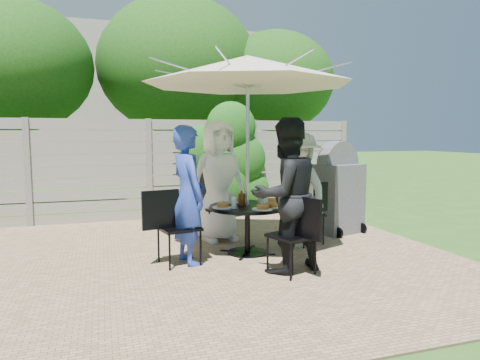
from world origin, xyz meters
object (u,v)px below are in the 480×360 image
object	(u,v)px
chair_front	(292,251)
chair_right	(306,227)
person_back	(218,181)
plate_back	(234,200)
glass_front	(265,202)
glass_right	(260,198)
bbq_grill	(337,192)
glass_back	(231,198)
glass_left	(234,203)
syrup_jug	(242,199)
plate_left	(223,206)
coffee_cup	(245,198)
chair_left	(178,243)
person_right	(299,190)
umbrella	(248,70)
plate_right	(271,201)
person_left	(188,196)
person_front	(286,196)
plate_extra	(272,206)
chair_back	(214,219)
plate_front	(263,208)
patio_table	(247,220)

from	to	relation	value
chair_front	chair_right	xyz separation A→B (m)	(0.74, 1.15, -0.01)
person_back	plate_back	size ratio (longest dim) A/B	6.79
glass_front	glass_right	xyz separation A→B (m)	(0.07, 0.39, 0.00)
plate_back	bbq_grill	size ratio (longest dim) A/B	0.18
glass_back	glass_left	xyz separation A→B (m)	(-0.07, -0.39, 0.00)
glass_front	syrup_jug	world-z (taller)	syrup_jug
plate_left	glass_front	world-z (taller)	glass_front
plate_back	glass_left	world-z (taller)	glass_left
chair_front	glass_left	bearing A→B (deg)	9.84
glass_right	syrup_jug	size ratio (longest dim) A/B	0.88
person_back	coffee_cup	world-z (taller)	person_back
coffee_cup	plate_back	bearing A→B (deg)	137.66
syrup_jug	glass_front	bearing A→B (deg)	-49.84
chair_left	person_right	world-z (taller)	person_right
plate_back	glass_right	bearing A→B (deg)	-32.37
umbrella	syrup_jug	bearing A→B (deg)	152.32
person_back	plate_right	size ratio (longest dim) A/B	6.79
person_left	person_front	xyz separation A→B (m)	(0.99, -0.64, 0.04)
plate_left	plate_extra	xyz separation A→B (m)	(0.59, -0.18, 0.00)
chair_left	plate_left	xyz separation A→B (m)	(0.59, 0.13, 0.39)
plate_left	syrup_jug	world-z (taller)	syrup_jug
umbrella	chair_left	distance (m)	2.30
glass_left	coffee_cup	distance (m)	0.48
glass_back	glass_left	bearing A→B (deg)	-100.88
umbrella	person_right	world-z (taller)	umbrella
plate_left	person_front	bearing A→B (deg)	-54.43
chair_back	person_right	distance (m)	1.37
glass_back	syrup_jug	xyz separation A→B (m)	(0.09, -0.20, 0.01)
person_left	glass_front	distance (m)	0.98
plate_front	syrup_jug	distance (m)	0.42
patio_table	chair_right	world-z (taller)	chair_right
umbrella	person_front	world-z (taller)	umbrella
plate_left	chair_left	bearing A→B (deg)	-167.89
plate_back	glass_right	distance (m)	0.37
plate_front	coffee_cup	distance (m)	0.59
glass_right	bbq_grill	world-z (taller)	bbq_grill
chair_front	plate_left	world-z (taller)	chair_front
chair_back	glass_right	bearing A→B (deg)	13.30
glass_front	bbq_grill	xyz separation A→B (m)	(1.59, 0.95, -0.05)
person_back	glass_right	distance (m)	0.79
person_back	plate_left	distance (m)	0.93
chair_right	person_right	xyz separation A→B (m)	(-0.13, -0.03, 0.54)
person_back	glass_front	bearing A→B (deg)	-84.50
umbrella	person_left	bearing A→B (deg)	-167.88
glass_left	glass_front	bearing A→B (deg)	-10.88
chair_back	plate_left	world-z (taller)	chair_back
plate_extra	glass_front	world-z (taller)	glass_front
person_back	person_left	size ratio (longest dim) A/B	1.06
plate_front	plate_right	xyz separation A→B (m)	(0.28, 0.43, 0.00)
syrup_jug	bbq_grill	size ratio (longest dim) A/B	0.11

